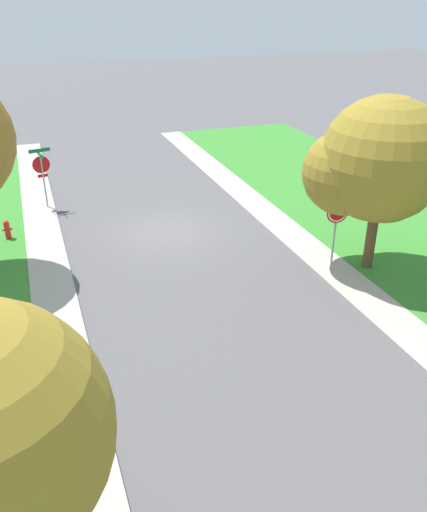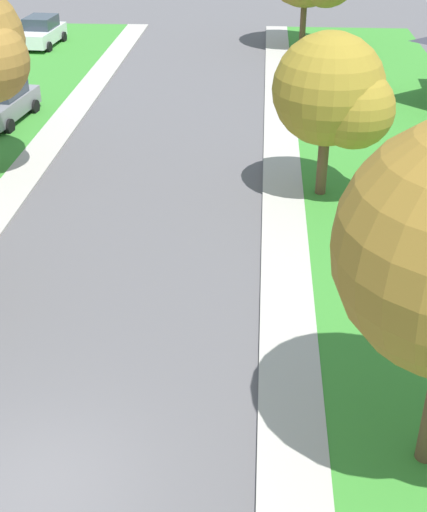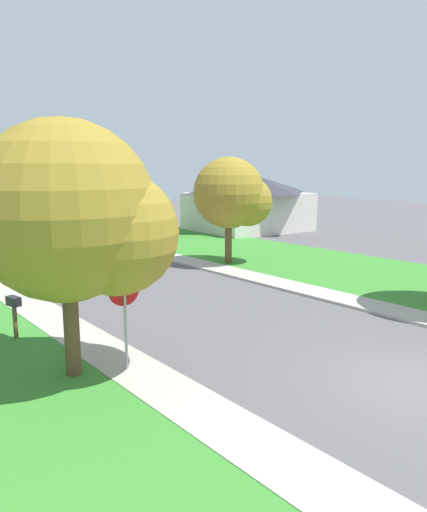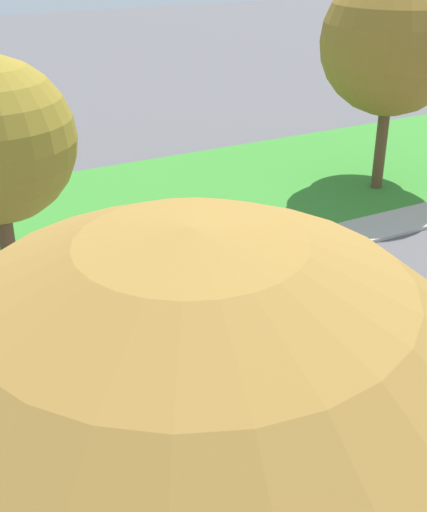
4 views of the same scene
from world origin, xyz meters
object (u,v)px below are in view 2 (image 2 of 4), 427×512
object	(u,v)px
car_maroon_kerbside_mid	(329,77)
car_grey_near_corner	(2,102)
tree_corner_large	(335,95)
car_white_behind_trees	(41,32)

from	to	relation	value
car_maroon_kerbside_mid	car_grey_near_corner	distance (m)	15.24
car_maroon_kerbside_mid	tree_corner_large	xyz separation A→B (m)	(-0.86, -11.80, 2.69)
tree_corner_large	car_grey_near_corner	bearing A→B (deg)	153.23
car_maroon_kerbside_mid	car_grey_near_corner	world-z (taller)	same
car_white_behind_trees	tree_corner_large	xyz separation A→B (m)	(15.70, -20.44, 2.69)
car_grey_near_corner	tree_corner_large	bearing A→B (deg)	-26.77
tree_corner_large	car_maroon_kerbside_mid	bearing A→B (deg)	85.83
car_grey_near_corner	tree_corner_large	xyz separation A→B (m)	(13.54, -6.83, 2.69)
car_grey_near_corner	tree_corner_large	size ratio (longest dim) A/B	0.81
car_maroon_kerbside_mid	car_grey_near_corner	xyz separation A→B (m)	(-14.40, -4.97, 0.00)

